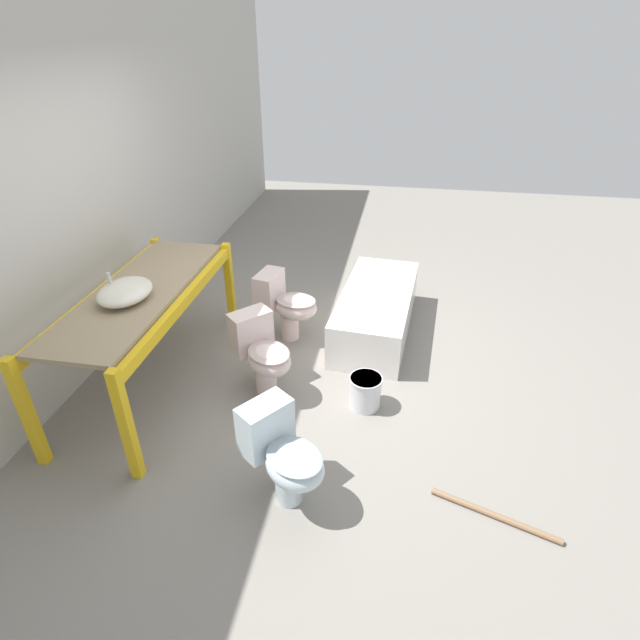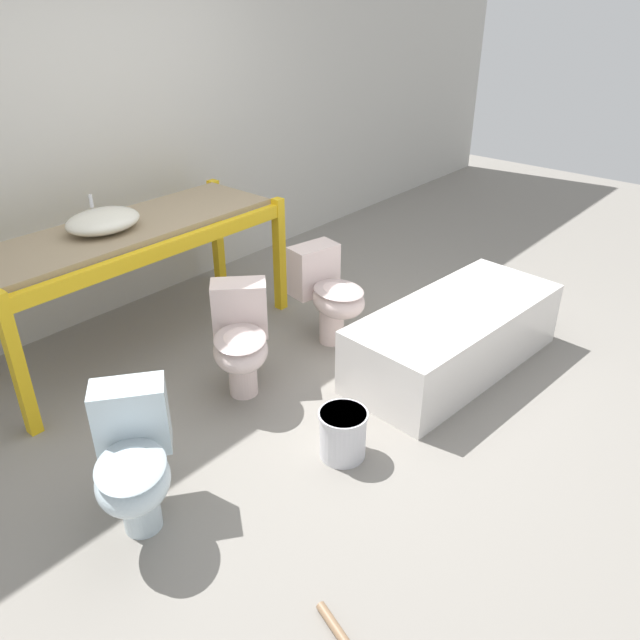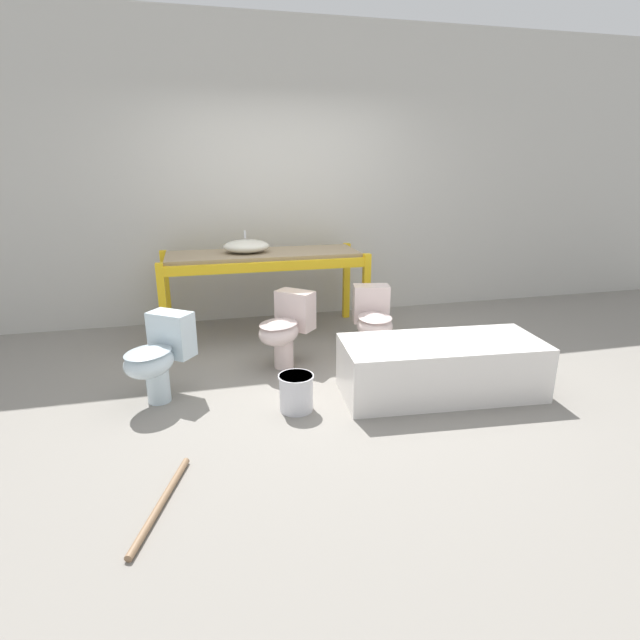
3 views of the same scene
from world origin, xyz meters
The scene contains 10 objects.
ground_plane centered at (0.00, 0.00, 0.00)m, with size 12.00×12.00×0.00m, color gray.
warehouse_wall_rear centered at (0.00, 1.84, 1.60)m, with size 10.80×0.08×3.20m.
shelving_rack centered at (-0.29, 1.19, 0.75)m, with size 2.07×0.77×0.87m.
sink_basin centered at (-0.46, 1.20, 0.94)m, with size 0.47×0.37×0.21m.
bathtub_main centered at (0.84, -0.59, 0.25)m, with size 1.59×0.77×0.43m.
toilet_near centered at (-1.29, -0.18, 0.37)m, with size 0.60×0.65×0.65m.
toilet_far centered at (0.57, 0.25, 0.37)m, with size 0.43×0.62×0.65m.
toilet_extra centered at (-0.24, 0.25, 0.37)m, with size 0.62×0.63×0.65m.
bucket_white centered at (-0.32, -0.60, 0.15)m, with size 0.26×0.26×0.27m.
loose_pipe centered at (-1.23, -1.49, 0.02)m, with size 0.29×0.76×0.04m.
Camera 3 is at (-0.95, -3.86, 1.75)m, focal length 28.00 mm.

